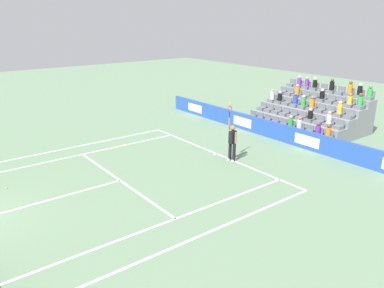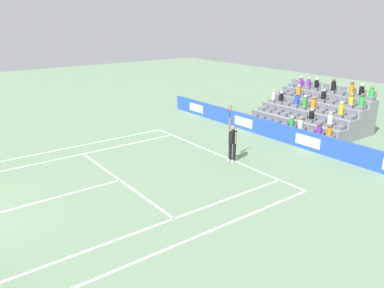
% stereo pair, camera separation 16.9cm
% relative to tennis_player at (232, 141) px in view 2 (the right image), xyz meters
% --- Properties ---
extents(line_baseline, '(10.97, 0.10, 0.01)m').
position_rel_tennis_player_xyz_m(line_baseline, '(1.16, -0.05, -0.99)').
color(line_baseline, white).
rests_on(line_baseline, ground).
extents(line_service, '(8.23, 0.10, 0.01)m').
position_rel_tennis_player_xyz_m(line_service, '(1.16, 5.44, -0.99)').
color(line_service, white).
rests_on(line_service, ground).
extents(line_centre_service, '(0.10, 6.40, 0.01)m').
position_rel_tennis_player_xyz_m(line_centre_service, '(1.16, 8.64, -0.99)').
color(line_centre_service, white).
rests_on(line_centre_service, ground).
extents(line_singles_sideline_left, '(0.10, 11.89, 0.01)m').
position_rel_tennis_player_xyz_m(line_singles_sideline_left, '(5.28, 5.90, -0.99)').
color(line_singles_sideline_left, white).
rests_on(line_singles_sideline_left, ground).
extents(line_singles_sideline_right, '(0.10, 11.89, 0.01)m').
position_rel_tennis_player_xyz_m(line_singles_sideline_right, '(-2.95, 5.90, -0.99)').
color(line_singles_sideline_right, white).
rests_on(line_singles_sideline_right, ground).
extents(line_doubles_sideline_left, '(0.10, 11.89, 0.01)m').
position_rel_tennis_player_xyz_m(line_doubles_sideline_left, '(6.65, 5.90, -0.99)').
color(line_doubles_sideline_left, white).
rests_on(line_doubles_sideline_left, ground).
extents(line_doubles_sideline_right, '(0.10, 11.89, 0.01)m').
position_rel_tennis_player_xyz_m(line_doubles_sideline_right, '(-4.32, 5.90, -0.99)').
color(line_doubles_sideline_right, white).
rests_on(line_doubles_sideline_right, ground).
extents(line_centre_mark, '(0.10, 0.20, 0.01)m').
position_rel_tennis_player_xyz_m(line_centre_mark, '(1.16, 0.05, -0.99)').
color(line_centre_mark, white).
rests_on(line_centre_mark, ground).
extents(sponsor_barrier, '(19.08, 0.22, 0.98)m').
position_rel_tennis_player_xyz_m(sponsor_barrier, '(1.16, -4.33, -0.50)').
color(sponsor_barrier, blue).
rests_on(sponsor_barrier, ground).
extents(tennis_player, '(0.53, 0.39, 2.85)m').
position_rel_tennis_player_xyz_m(tennis_player, '(0.00, 0.00, 0.00)').
color(tennis_player, black).
rests_on(tennis_player, ground).
extents(stadium_stand, '(6.20, 4.75, 3.04)m').
position_rel_tennis_player_xyz_m(stadium_stand, '(1.15, -7.90, -0.16)').
color(stadium_stand, gray).
rests_on(stadium_stand, ground).
extents(loose_tennis_ball, '(0.07, 0.07, 0.07)m').
position_rel_tennis_player_xyz_m(loose_tennis_ball, '(3.27, 9.49, -0.96)').
color(loose_tennis_ball, '#D1E533').
rests_on(loose_tennis_ball, ground).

